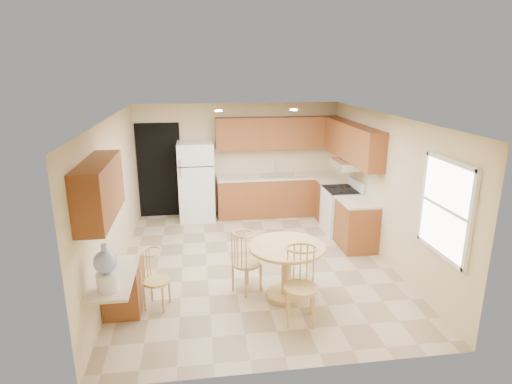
{
  "coord_description": "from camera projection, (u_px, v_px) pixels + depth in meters",
  "views": [
    {
      "loc": [
        -0.93,
        -6.67,
        3.24
      ],
      "look_at": [
        0.06,
        0.3,
        1.18
      ],
      "focal_mm": 30.0,
      "sensor_mm": 36.0,
      "label": 1
    }
  ],
  "objects": [
    {
      "name": "upper_cab_left",
      "position": [
        99.0,
        190.0,
        5.06
      ],
      "size": [
        0.33,
        1.4,
        0.7
      ],
      "primitive_type": "cube",
      "color": "brown",
      "rests_on": "wall_left"
    },
    {
      "name": "base_cab_right_a",
      "position": [
        332.0,
        202.0,
        9.28
      ],
      "size": [
        0.6,
        0.59,
        0.87
      ],
      "primitive_type": "cube",
      "color": "brown",
      "rests_on": "floor"
    },
    {
      "name": "refrigerator",
      "position": [
        196.0,
        181.0,
        9.29
      ],
      "size": [
        0.76,
        0.74,
        1.72
      ],
      "color": "white",
      "rests_on": "floor"
    },
    {
      "name": "chair_desk",
      "position": [
        155.0,
        276.0,
        5.81
      ],
      "size": [
        0.37,
        0.48,
        0.84
      ],
      "rotation": [
        0.0,
        0.0,
        -1.85
      ],
      "color": "tan",
      "rests_on": "floor"
    },
    {
      "name": "wall_front",
      "position": [
        292.0,
        268.0,
        4.41
      ],
      "size": [
        4.5,
        0.02,
        2.5
      ],
      "primitive_type": "cube",
      "color": "#CEB98B",
      "rests_on": "floor"
    },
    {
      "name": "range_hood",
      "position": [
        347.0,
        164.0,
        8.37
      ],
      "size": [
        0.5,
        0.76,
        0.14
      ],
      "primitive_type": "cube",
      "color": "silver",
      "rests_on": "upper_cab_right"
    },
    {
      "name": "upper_cab_right",
      "position": [
        352.0,
        142.0,
        8.29
      ],
      "size": [
        0.33,
        2.42,
        0.7
      ],
      "primitive_type": "cube",
      "color": "brown",
      "rests_on": "wall_right"
    },
    {
      "name": "counter_back",
      "position": [
        278.0,
        177.0,
        9.57
      ],
      "size": [
        2.75,
        0.63,
        0.04
      ],
      "primitive_type": "cube",
      "color": "beige",
      "rests_on": "base_cab_back"
    },
    {
      "name": "can_light_b",
      "position": [
        294.0,
        110.0,
        7.94
      ],
      "size": [
        0.14,
        0.14,
        0.02
      ],
      "primitive_type": "cylinder",
      "color": "white",
      "rests_on": "ceiling"
    },
    {
      "name": "can_light_a",
      "position": [
        218.0,
        111.0,
        7.75
      ],
      "size": [
        0.14,
        0.14,
        0.02
      ],
      "primitive_type": "cylinder",
      "color": "white",
      "rests_on": "ceiling"
    },
    {
      "name": "window",
      "position": [
        446.0,
        208.0,
        5.5
      ],
      "size": [
        0.06,
        1.12,
        1.3
      ],
      "color": "white",
      "rests_on": "wall_right"
    },
    {
      "name": "ceiling",
      "position": [
        255.0,
        117.0,
        6.68
      ],
      "size": [
        4.5,
        5.5,
        0.02
      ],
      "primitive_type": "cube",
      "color": "white",
      "rests_on": "wall_back"
    },
    {
      "name": "doorway",
      "position": [
        159.0,
        171.0,
        9.44
      ],
      "size": [
        0.9,
        0.02,
        2.1
      ],
      "primitive_type": "cube",
      "color": "black",
      "rests_on": "floor"
    },
    {
      "name": "counter_right_b",
      "position": [
        358.0,
        202.0,
        7.77
      ],
      "size": [
        0.63,
        0.8,
        0.04
      ],
      "primitive_type": "cube",
      "color": "beige",
      "rests_on": "base_cab_right_b"
    },
    {
      "name": "stove",
      "position": [
        341.0,
        210.0,
        8.63
      ],
      "size": [
        0.65,
        0.76,
        1.09
      ],
      "color": "white",
      "rests_on": "floor"
    },
    {
      "name": "counter_right_a",
      "position": [
        333.0,
        182.0,
        9.15
      ],
      "size": [
        0.63,
        0.59,
        0.04
      ],
      "primitive_type": "cube",
      "color": "beige",
      "rests_on": "base_cab_right_a"
    },
    {
      "name": "upper_cab_back",
      "position": [
        278.0,
        133.0,
        9.43
      ],
      "size": [
        2.75,
        0.33,
        0.7
      ],
      "primitive_type": "cube",
      "color": "brown",
      "rests_on": "wall_back"
    },
    {
      "name": "wall_left",
      "position": [
        113.0,
        199.0,
        6.72
      ],
      "size": [
        0.02,
        5.5,
        2.5
      ],
      "primitive_type": "cube",
      "color": "#CEB98B",
      "rests_on": "floor"
    },
    {
      "name": "base_cab_back",
      "position": [
        278.0,
        196.0,
        9.7
      ],
      "size": [
        2.75,
        0.6,
        0.87
      ],
      "primitive_type": "cube",
      "color": "brown",
      "rests_on": "floor"
    },
    {
      "name": "desk_top",
      "position": [
        114.0,
        277.0,
        5.28
      ],
      "size": [
        0.5,
        1.2,
        0.04
      ],
      "primitive_type": "cube",
      "color": "beige",
      "rests_on": "desk_pedestal"
    },
    {
      "name": "wall_back",
      "position": [
        238.0,
        159.0,
        9.64
      ],
      "size": [
        4.5,
        0.02,
        2.5
      ],
      "primitive_type": "cube",
      "color": "#CEB98B",
      "rests_on": "floor"
    },
    {
      "name": "desk_pedestal",
      "position": [
        122.0,
        290.0,
        5.75
      ],
      "size": [
        0.48,
        0.42,
        0.72
      ],
      "primitive_type": "cube",
      "color": "brown",
      "rests_on": "floor"
    },
    {
      "name": "water_crock",
      "position": [
        106.0,
        269.0,
        4.88
      ],
      "size": [
        0.27,
        0.27,
        0.56
      ],
      "color": "white",
      "rests_on": "desk_top"
    },
    {
      "name": "chair_table_b",
      "position": [
        303.0,
        282.0,
        5.42
      ],
      "size": [
        0.45,
        0.46,
        1.02
      ],
      "rotation": [
        0.0,
        0.0,
        2.97
      ],
      "color": "tan",
      "rests_on": "floor"
    },
    {
      "name": "sink",
      "position": [
        277.0,
        176.0,
        9.57
      ],
      "size": [
        0.78,
        0.44,
        0.01
      ],
      "primitive_type": "cube",
      "color": "silver",
      "rests_on": "counter_back"
    },
    {
      "name": "wall_right",
      "position": [
        385.0,
        188.0,
        7.33
      ],
      "size": [
        0.02,
        5.5,
        2.5
      ],
      "primitive_type": "cube",
      "color": "#CEB98B",
      "rests_on": "floor"
    },
    {
      "name": "base_cab_right_b",
      "position": [
        356.0,
        225.0,
        7.9
      ],
      "size": [
        0.6,
        0.8,
        0.87
      ],
      "primitive_type": "cube",
      "color": "brown",
      "rests_on": "floor"
    },
    {
      "name": "chair_table_a",
      "position": [
        247.0,
        258.0,
        6.22
      ],
      "size": [
        0.41,
        0.52,
        0.94
      ],
      "rotation": [
        0.0,
        0.0,
        -0.97
      ],
      "color": "tan",
      "rests_on": "floor"
    },
    {
      "name": "dining_table",
      "position": [
        287.0,
        264.0,
        6.15
      ],
      "size": [
        1.09,
        1.09,
        0.81
      ],
      "rotation": [
        0.0,
        0.0,
        0.04
      ],
      "color": "tan",
      "rests_on": "floor"
    },
    {
      "name": "floor",
      "position": [
        255.0,
        263.0,
        7.38
      ],
      "size": [
        5.5,
        5.5,
        0.0
      ],
      "primitive_type": "plane",
      "color": "tan",
      "rests_on": "ground"
    }
  ]
}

